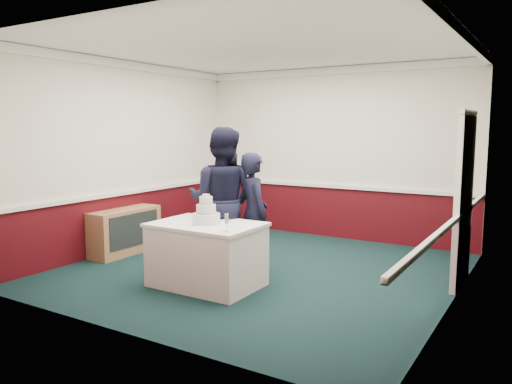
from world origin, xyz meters
The scene contains 9 objects.
ground centered at (0.00, 0.00, 0.00)m, with size 5.00×5.00×0.00m, color black.
room_shell centered at (0.08, 0.61, 1.97)m, with size 5.00×5.00×3.00m.
sideboard centered at (-2.28, -0.30, 0.35)m, with size 0.41×1.20×0.70m.
cake_table centered at (-0.22, -0.92, 0.40)m, with size 1.32×0.92×0.79m.
wedding_cake centered at (-0.22, -0.92, 0.90)m, with size 0.35×0.35×0.36m.
cake_knife centered at (-0.25, -1.12, 0.79)m, with size 0.01×0.22×0.01m, color silver.
champagne_flute centered at (0.28, -1.20, 0.93)m, with size 0.05×0.05×0.21m.
person_man centered at (-0.40, -0.33, 0.98)m, with size 0.95×0.74×1.96m, color black.
person_woman centered at (-0.02, -0.15, 0.82)m, with size 0.59×0.39×1.63m, color black.
Camera 1 is at (3.43, -5.74, 1.96)m, focal length 35.00 mm.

